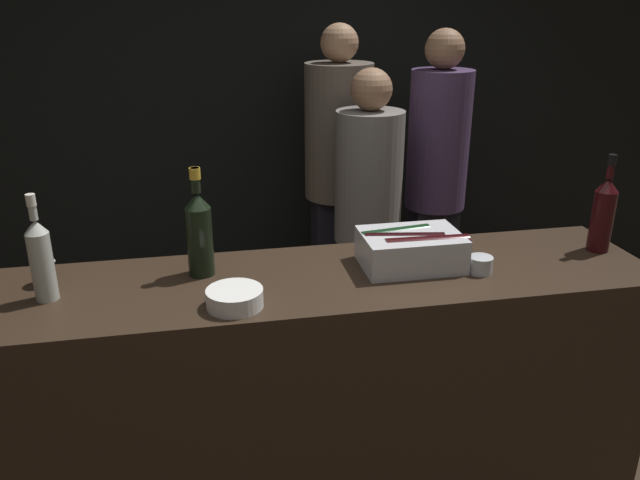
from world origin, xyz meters
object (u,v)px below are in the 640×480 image
object	(u,v)px
person_in_hoodie	(368,208)
wine_glass	(42,256)
person_grey_polo	(338,168)
ice_bin_with_bottles	(410,248)
candle_votive	(481,265)
person_blond_tee	(436,175)
white_wine_bottle	(41,257)
red_wine_bottle_black_foil	(603,213)
bowl_white	(235,297)
champagne_bottle	(199,231)

from	to	relation	value
person_in_hoodie	wine_glass	bearing A→B (deg)	23.29
person_grey_polo	person_in_hoodie	bearing A→B (deg)	82.63
wine_glass	ice_bin_with_bottles	bearing A→B (deg)	-4.18
candle_votive	person_blond_tee	world-z (taller)	person_blond_tee
candle_votive	person_in_hoodie	distance (m)	1.23
wine_glass	white_wine_bottle	size ratio (longest dim) A/B	0.40
red_wine_bottle_black_foil	person_blond_tee	size ratio (longest dim) A/B	0.20
ice_bin_with_bottles	white_wine_bottle	bearing A→B (deg)	-178.61
person_in_hoodie	ice_bin_with_bottles	bearing A→B (deg)	68.42
bowl_white	champagne_bottle	world-z (taller)	champagne_bottle
white_wine_bottle	red_wine_bottle_black_foil	xyz separation A→B (m)	(1.92, 0.03, 0.01)
champagne_bottle	candle_votive	bearing A→B (deg)	-10.48
ice_bin_with_bottles	white_wine_bottle	world-z (taller)	white_wine_bottle
person_blond_tee	wine_glass	bearing A→B (deg)	132.42
person_grey_polo	wine_glass	bearing A→B (deg)	32.77
wine_glass	person_blond_tee	size ratio (longest dim) A/B	0.08
ice_bin_with_bottles	person_in_hoodie	size ratio (longest dim) A/B	0.22
wine_glass	red_wine_bottle_black_foil	size ratio (longest dim) A/B	0.38
person_in_hoodie	bowl_white	bearing A→B (deg)	45.74
person_blond_tee	candle_votive	bearing A→B (deg)	173.44
wine_glass	white_wine_bottle	xyz separation A→B (m)	(0.03, -0.12, 0.04)
person_blond_tee	person_grey_polo	xyz separation A→B (m)	(-0.51, 0.26, 0.00)
champagne_bottle	red_wine_bottle_black_foil	bearing A→B (deg)	-2.60
person_blond_tee	ice_bin_with_bottles	bearing A→B (deg)	163.91
wine_glass	white_wine_bottle	distance (m)	0.13
ice_bin_with_bottles	bowl_white	xyz separation A→B (m)	(-0.62, -0.19, -0.04)
bowl_white	wine_glass	xyz separation A→B (m)	(-0.59, 0.28, 0.07)
white_wine_bottle	person_in_hoodie	size ratio (longest dim) A/B	0.21
wine_glass	candle_votive	world-z (taller)	wine_glass
wine_glass	person_in_hoodie	xyz separation A→B (m)	(1.37, 1.03, -0.26)
white_wine_bottle	red_wine_bottle_black_foil	world-z (taller)	red_wine_bottle_black_foil
wine_glass	person_in_hoodie	size ratio (longest dim) A/B	0.08
ice_bin_with_bottles	bowl_white	size ratio (longest dim) A/B	2.05
white_wine_bottle	champagne_bottle	world-z (taller)	champagne_bottle
red_wine_bottle_black_foil	person_in_hoodie	distance (m)	1.29
bowl_white	person_grey_polo	xyz separation A→B (m)	(0.72, 1.75, -0.08)
champagne_bottle	person_grey_polo	distance (m)	1.71
red_wine_bottle_black_foil	person_grey_polo	distance (m)	1.69
ice_bin_with_bottles	person_in_hoodie	distance (m)	1.15
person_grey_polo	champagne_bottle	bearing A→B (deg)	45.97
person_in_hoodie	person_grey_polo	size ratio (longest dim) A/B	0.89
white_wine_bottle	champagne_bottle	size ratio (longest dim) A/B	0.92
ice_bin_with_bottles	red_wine_bottle_black_foil	size ratio (longest dim) A/B	0.98
candle_votive	champagne_bottle	world-z (taller)	champagne_bottle
candle_votive	red_wine_bottle_black_foil	world-z (taller)	red_wine_bottle_black_foil
wine_glass	person_grey_polo	distance (m)	1.97
person_blond_tee	person_grey_polo	bearing A→B (deg)	71.62
wine_glass	champagne_bottle	size ratio (longest dim) A/B	0.37
wine_glass	person_grey_polo	size ratio (longest dim) A/B	0.07
bowl_white	person_blond_tee	size ratio (longest dim) A/B	0.10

